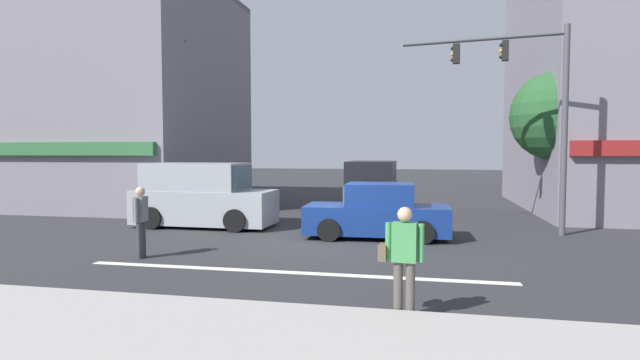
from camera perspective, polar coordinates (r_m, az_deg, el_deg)
The scene contains 11 objects.
ground_plane at distance 13.77m, azimuth 0.35°, elevation -7.14°, with size 120.00×120.00×0.00m, color #2B2B2D.
lane_marking_stripe at distance 10.44m, azimuth -3.52°, elevation -10.49°, with size 9.00×0.24×0.01m, color silver.
building_left_block at distance 26.21m, azimuth -23.53°, elevation 8.65°, with size 11.45×9.68×10.18m.
street_tree at distance 20.02m, azimuth 25.38°, elevation 6.59°, with size 3.22×3.22×5.40m.
utility_pole_near_left at distance 21.00m, azimuth -16.74°, elevation 6.62°, with size 1.40×0.22×7.26m.
traffic_light_mast at distance 16.42m, azimuth 22.82°, elevation 8.91°, with size 4.85×0.86×6.20m.
van_parked_curbside at distance 17.02m, azimuth -13.32°, elevation -1.83°, with size 4.62×2.07×2.11m.
sedan_waiting_far at distance 14.51m, azimuth 6.58°, elevation -3.80°, with size 4.16×1.99×1.58m.
van_crossing_center at distance 20.36m, azimuth 5.99°, elevation -0.95°, with size 2.06×4.61×2.11m.
pedestrian_foreground_with_bag at distance 7.53m, azimuth 9.45°, elevation -8.49°, with size 0.67×0.34×1.67m.
pedestrian_mid_crossing at distance 12.36m, azimuth -19.81°, elevation -4.06°, with size 0.27×0.57×1.67m.
Camera 1 is at (2.68, -13.28, 2.47)m, focal length 28.00 mm.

